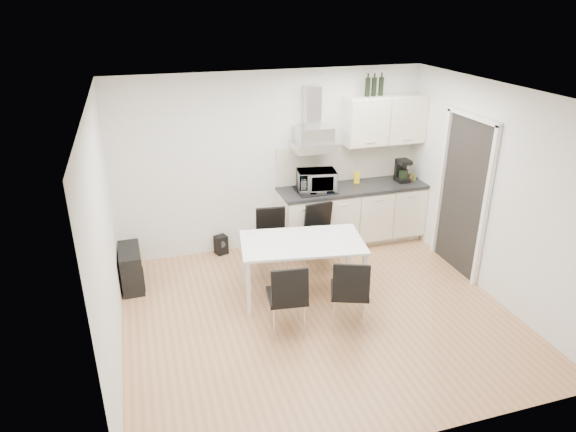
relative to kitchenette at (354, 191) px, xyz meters
name	(u,v)px	position (x,y,z in m)	size (l,w,h in m)	color
ground	(318,314)	(-1.19, -1.73, -0.83)	(4.50, 4.50, 0.00)	tan
wall_back	(272,162)	(-1.19, 0.27, 0.47)	(4.50, 0.10, 2.60)	white
wall_front	(412,314)	(-1.19, -3.73, 0.47)	(4.50, 0.10, 2.60)	white
wall_left	(105,241)	(-3.44, -1.73, 0.47)	(0.10, 4.00, 2.60)	white
wall_right	(494,193)	(1.06, -1.73, 0.47)	(0.10, 4.00, 2.60)	white
ceiling	(324,95)	(-1.19, -1.73, 1.77)	(4.50, 4.50, 0.00)	white
doorway	(462,197)	(1.02, -1.18, 0.22)	(0.08, 1.04, 2.10)	white
kitchenette	(354,191)	(0.00, 0.00, 0.00)	(2.22, 0.64, 2.52)	beige
dining_table	(302,247)	(-1.23, -1.25, -0.16)	(1.60, 1.07, 0.75)	white
chair_far_left	(273,242)	(-1.42, -0.57, -0.39)	(0.44, 0.50, 0.88)	black
chair_far_right	(324,237)	(-0.70, -0.62, -0.39)	(0.44, 0.50, 0.88)	black
chair_near_left	(287,297)	(-1.63, -1.92, -0.39)	(0.44, 0.50, 0.88)	black
chair_near_right	(350,292)	(-0.92, -2.03, -0.39)	(0.44, 0.50, 0.88)	black
guitar_amp	(131,268)	(-3.28, -0.41, -0.56)	(0.29, 0.64, 0.53)	black
floor_speaker	(221,245)	(-2.01, 0.17, -0.69)	(0.17, 0.15, 0.28)	black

